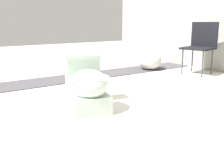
% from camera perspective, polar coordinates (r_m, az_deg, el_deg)
% --- Properties ---
extents(ground_plane, '(14.00, 14.00, 0.00)m').
position_cam_1_polar(ground_plane, '(2.85, -4.44, -5.77)').
color(ground_plane, beige).
extents(gravel_strip, '(0.56, 8.00, 0.01)m').
position_cam_1_polar(gravel_strip, '(4.06, -6.44, -0.47)').
color(gravel_strip, '#423F44').
rests_on(gravel_strip, ground).
extents(toilet, '(0.71, 0.53, 0.52)m').
position_cam_1_polar(toilet, '(2.59, -5.47, -2.48)').
color(toilet, '#B2C6B7').
rests_on(toilet, ground).
extents(folding_chair_left, '(0.52, 0.52, 0.83)m').
position_cam_1_polar(folding_chair_left, '(4.51, 18.82, 6.68)').
color(folding_chair_left, black).
rests_on(folding_chair_left, ground).
extents(boulder_near, '(0.58, 0.60, 0.30)m').
position_cam_1_polar(boulder_near, '(4.69, 8.30, 2.87)').
color(boulder_near, '#B7B2AD').
rests_on(boulder_near, ground).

